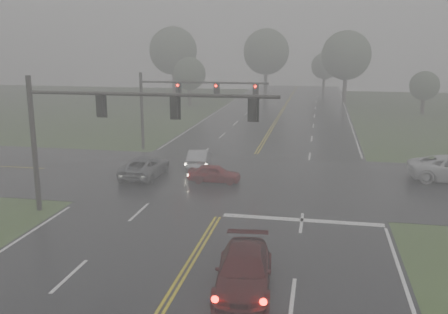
% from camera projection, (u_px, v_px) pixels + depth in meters
% --- Properties ---
extents(main_road, '(18.00, 160.00, 0.02)m').
position_uv_depth(main_road, '(236.00, 187.00, 32.79)').
color(main_road, black).
rests_on(main_road, ground).
extents(cross_street, '(120.00, 14.00, 0.02)m').
position_uv_depth(cross_street, '(241.00, 179.00, 34.70)').
color(cross_street, black).
rests_on(cross_street, ground).
extents(stop_bar, '(8.50, 0.50, 0.01)m').
position_uv_depth(stop_bar, '(302.00, 221.00, 26.59)').
color(stop_bar, white).
rests_on(stop_bar, ground).
extents(sedan_maroon, '(2.53, 5.32, 1.50)m').
position_uv_depth(sedan_maroon, '(244.00, 289.00, 19.18)').
color(sedan_maroon, '#3E0B0D').
rests_on(sedan_maroon, ground).
extents(sedan_red, '(3.59, 1.51, 1.21)m').
position_uv_depth(sedan_red, '(214.00, 182.00, 33.88)').
color(sedan_red, maroon).
rests_on(sedan_red, ground).
extents(sedan_silver, '(1.93, 4.32, 1.38)m').
position_uv_depth(sedan_silver, '(199.00, 167.00, 38.01)').
color(sedan_silver, '#A2A4AA').
rests_on(sedan_silver, ground).
extents(car_grey, '(2.45, 5.16, 1.42)m').
position_uv_depth(car_grey, '(145.00, 177.00, 35.28)').
color(car_grey, '#575A5E').
rests_on(car_grey, ground).
extents(signal_gantry_near, '(13.63, 0.33, 7.56)m').
position_uv_depth(signal_gantry_near, '(104.00, 119.00, 26.33)').
color(signal_gantry_near, black).
rests_on(signal_gantry_near, ground).
extents(signal_gantry_far, '(11.28, 0.34, 6.76)m').
position_uv_depth(signal_gantry_far, '(179.00, 97.00, 42.90)').
color(signal_gantry_far, black).
rests_on(signal_gantry_far, ground).
extents(tree_nw_a, '(4.88, 4.88, 7.17)m').
position_uv_depth(tree_nw_a, '(189.00, 74.00, 74.51)').
color(tree_nw_a, '#342921').
rests_on(tree_nw_a, ground).
extents(tree_ne_a, '(7.61, 7.61, 11.18)m').
position_uv_depth(tree_ne_a, '(346.00, 55.00, 76.89)').
color(tree_ne_a, '#342921').
rests_on(tree_ne_a, ground).
extents(tree_n_mid, '(7.99, 7.99, 11.73)m').
position_uv_depth(tree_n_mid, '(266.00, 52.00, 86.71)').
color(tree_n_mid, '#342921').
rests_on(tree_n_mid, ground).
extents(tree_e_near, '(3.86, 3.86, 5.66)m').
position_uv_depth(tree_e_near, '(424.00, 86.00, 65.62)').
color(tree_e_near, '#342921').
rests_on(tree_e_near, ground).
extents(tree_nw_b, '(8.18, 8.18, 12.01)m').
position_uv_depth(tree_nw_b, '(173.00, 51.00, 85.39)').
color(tree_nw_b, '#342921').
rests_on(tree_nw_b, ground).
extents(tree_n_far, '(5.05, 5.05, 7.42)m').
position_uv_depth(tree_n_far, '(324.00, 66.00, 95.04)').
color(tree_n_far, '#342921').
rests_on(tree_n_far, ground).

